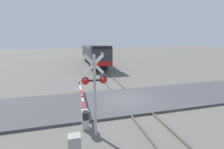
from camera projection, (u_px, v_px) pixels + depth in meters
The scene contains 7 objects.
ground_plane at pixel (128, 101), 12.19m from camera, with size 160.00×160.00×0.00m, color #605E59.
rail_track_left at pixel (119, 101), 11.99m from camera, with size 0.08×80.00×0.15m, color #59544C.
rail_track_right at pixel (136, 99), 12.35m from camera, with size 0.08×80.00×0.15m, color #59544C.
road_surface at pixel (128, 100), 12.17m from camera, with size 36.00×5.08×0.15m, color #47474C.
locomotive at pixel (94, 54), 29.31m from camera, with size 2.99×17.21×3.85m.
crossing_signal at pixel (95, 87), 7.23m from camera, with size 1.18×0.33×4.09m.
crossing_gate at pixel (84, 108), 9.18m from camera, with size 0.36×6.61×1.17m.
Camera 1 is at (-4.10, -10.74, 4.72)m, focal length 24.80 mm.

